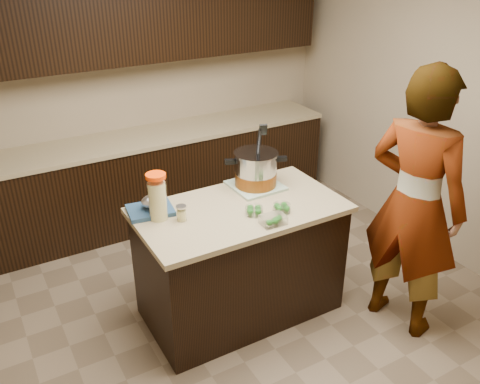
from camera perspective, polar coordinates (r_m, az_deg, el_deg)
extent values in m
plane|color=brown|center=(4.06, 0.00, -12.97)|extent=(4.00, 4.00, 0.00)
cube|color=tan|center=(5.12, -11.44, 12.14)|extent=(4.00, 0.04, 2.70)
cube|color=tan|center=(4.64, 22.30, 9.19)|extent=(0.04, 4.00, 2.70)
cube|color=black|center=(5.15, -9.42, 1.52)|extent=(3.60, 0.60, 0.86)
cube|color=tan|center=(4.98, -9.80, 6.21)|extent=(3.60, 0.63, 0.04)
cube|color=black|center=(4.83, -11.36, 18.59)|extent=(3.60, 0.35, 0.75)
cube|color=black|center=(3.80, 0.00, -7.97)|extent=(1.40, 0.75, 0.86)
cube|color=tan|center=(3.56, 0.00, -2.01)|extent=(1.46, 0.81, 0.04)
cube|color=#5B885E|center=(3.84, 1.75, 0.72)|extent=(0.37, 0.37, 0.02)
cylinder|color=#B7B7BC|center=(3.79, 1.78, 2.51)|extent=(0.40, 0.40, 0.24)
cylinder|color=brown|center=(3.82, 1.77, 1.53)|extent=(0.41, 0.41, 0.10)
cylinder|color=#B7B7BC|center=(3.73, 1.81, 4.34)|extent=(0.43, 0.43, 0.02)
cube|color=black|center=(3.73, -1.14, 3.43)|extent=(0.09, 0.06, 0.03)
cube|color=black|center=(3.79, 4.69, 3.74)|extent=(0.09, 0.06, 0.03)
cylinder|color=black|center=(3.68, 2.09, 5.16)|extent=(0.07, 0.13, 0.30)
cylinder|color=#D2C880|center=(3.40, -9.23, -0.98)|extent=(0.14, 0.14, 0.27)
cylinder|color=white|center=(3.39, -9.25, -0.73)|extent=(0.16, 0.16, 0.30)
cylinder|color=#FF3F05|center=(3.32, -9.45, 1.75)|extent=(0.16, 0.16, 0.02)
cylinder|color=#D2C880|center=(3.40, -6.58, -2.61)|extent=(0.07, 0.07, 0.07)
cylinder|color=white|center=(3.40, -6.59, -2.45)|extent=(0.08, 0.08, 0.10)
cylinder|color=silver|center=(3.37, -6.64, -1.59)|extent=(0.08, 0.08, 0.02)
cylinder|color=silver|center=(3.45, 1.60, -2.10)|extent=(0.13, 0.13, 0.06)
cylinder|color=silver|center=(3.50, 4.71, -1.81)|extent=(0.15, 0.15, 0.06)
cube|color=silver|center=(3.35, 3.72, -3.13)|extent=(0.17, 0.13, 0.06)
cube|color=navy|center=(3.54, -10.04, -2.02)|extent=(0.33, 0.28, 0.03)
ellipsoid|color=silver|center=(3.52, -9.80, -1.12)|extent=(0.16, 0.13, 0.09)
imported|color=gray|center=(3.63, 19.01, -1.40)|extent=(0.63, 0.80, 1.94)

